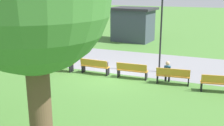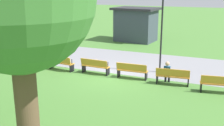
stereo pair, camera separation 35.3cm
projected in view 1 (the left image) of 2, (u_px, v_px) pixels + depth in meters
The scene contains 12 objects.
ground_plane at pixel (113, 76), 15.54m from camera, with size 120.00×120.00×0.00m, color #477A33.
path_paving at pixel (131, 62), 18.46m from camera, with size 25.36×5.75×0.01m, color gray.
bench_0 at pixel (26, 61), 16.92m from camera, with size 1.73×0.75×0.89m.
bench_1 at pixel (60, 63), 16.40m from camera, with size 1.72×0.64×0.89m.
bench_2 at pixel (95, 66), 15.74m from camera, with size 1.69×0.53×0.89m.
bench_3 at pixel (132, 70), 14.94m from camera, with size 1.69×0.53×0.89m.
bench_4 at pixel (173, 76), 14.01m from camera, with size 1.72×0.64×0.89m.
bench_5 at pixel (219, 83), 12.96m from camera, with size 1.73×0.75×0.89m.
person_seated at pixel (167, 71), 14.18m from camera, with size 0.36×0.54×1.20m.
tree_3 at pixel (32, 1), 4.41m from camera, with size 2.59×2.59×5.98m.
lamp_post at pixel (162, 19), 15.47m from camera, with size 0.32×0.32×4.49m.
kiosk at pixel (133, 24), 25.32m from camera, with size 4.20×3.35×3.05m.
Camera 1 is at (5.40, -13.78, 4.80)m, focal length 44.27 mm.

